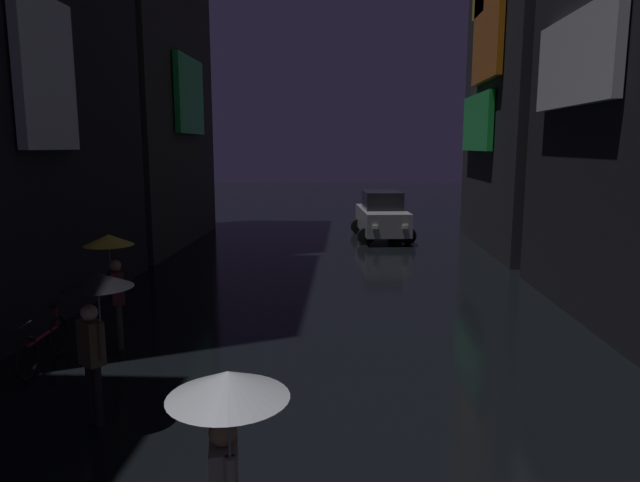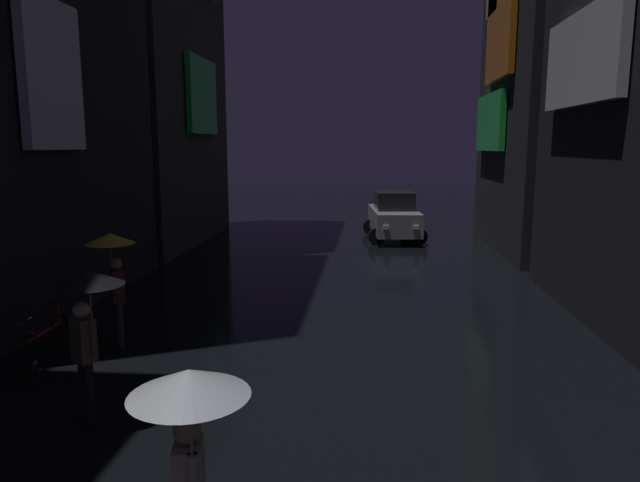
{
  "view_description": "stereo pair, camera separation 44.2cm",
  "coord_description": "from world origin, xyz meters",
  "px_view_note": "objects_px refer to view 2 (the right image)",
  "views": [
    {
      "loc": [
        0.53,
        0.79,
        3.72
      ],
      "look_at": [
        0.0,
        11.91,
        1.86
      ],
      "focal_mm": 32.0,
      "sensor_mm": 36.0,
      "label": 1
    },
    {
      "loc": [
        0.97,
        0.82,
        3.72
      ],
      "look_at": [
        0.0,
        11.91,
        1.86
      ],
      "focal_mm": 32.0,
      "sensor_mm": 36.0,
      "label": 2
    }
  ],
  "objects_px": {
    "pedestrian_foreground_right_black": "(87,303)",
    "car_distant": "(394,216)",
    "pedestrian_far_right_clear": "(189,424)",
    "pedestrian_midstreet_centre_yellow": "(113,257)",
    "bicycle_parked_at_storefront": "(45,341)"
  },
  "relations": [
    {
      "from": "pedestrian_midstreet_centre_yellow",
      "to": "bicycle_parked_at_storefront",
      "type": "relative_size",
      "value": 1.16
    },
    {
      "from": "pedestrian_midstreet_centre_yellow",
      "to": "bicycle_parked_at_storefront",
      "type": "height_order",
      "value": "pedestrian_midstreet_centre_yellow"
    },
    {
      "from": "bicycle_parked_at_storefront",
      "to": "car_distant",
      "type": "height_order",
      "value": "car_distant"
    },
    {
      "from": "pedestrian_far_right_clear",
      "to": "pedestrian_foreground_right_black",
      "type": "bearing_deg",
      "value": 127.34
    },
    {
      "from": "bicycle_parked_at_storefront",
      "to": "pedestrian_foreground_right_black",
      "type": "bearing_deg",
      "value": -46.83
    },
    {
      "from": "pedestrian_midstreet_centre_yellow",
      "to": "car_distant",
      "type": "distance_m",
      "value": 14.1
    },
    {
      "from": "pedestrian_far_right_clear",
      "to": "car_distant",
      "type": "relative_size",
      "value": 0.5
    },
    {
      "from": "pedestrian_far_right_clear",
      "to": "pedestrian_foreground_right_black",
      "type": "relative_size",
      "value": 1.0
    },
    {
      "from": "pedestrian_foreground_right_black",
      "to": "car_distant",
      "type": "xyz_separation_m",
      "value": [
        4.67,
        15.91,
        -0.74
      ]
    },
    {
      "from": "pedestrian_foreground_right_black",
      "to": "car_distant",
      "type": "relative_size",
      "value": 0.5
    },
    {
      "from": "pedestrian_midstreet_centre_yellow",
      "to": "bicycle_parked_at_storefront",
      "type": "xyz_separation_m",
      "value": [
        -0.82,
        -1.04,
        -1.28
      ]
    },
    {
      "from": "pedestrian_far_right_clear",
      "to": "car_distant",
      "type": "bearing_deg",
      "value": 83.13
    },
    {
      "from": "pedestrian_far_right_clear",
      "to": "pedestrian_midstreet_centre_yellow",
      "type": "relative_size",
      "value": 1.0
    },
    {
      "from": "pedestrian_foreground_right_black",
      "to": "bicycle_parked_at_storefront",
      "type": "height_order",
      "value": "pedestrian_foreground_right_black"
    },
    {
      "from": "pedestrian_far_right_clear",
      "to": "bicycle_parked_at_storefront",
      "type": "height_order",
      "value": "pedestrian_far_right_clear"
    }
  ]
}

